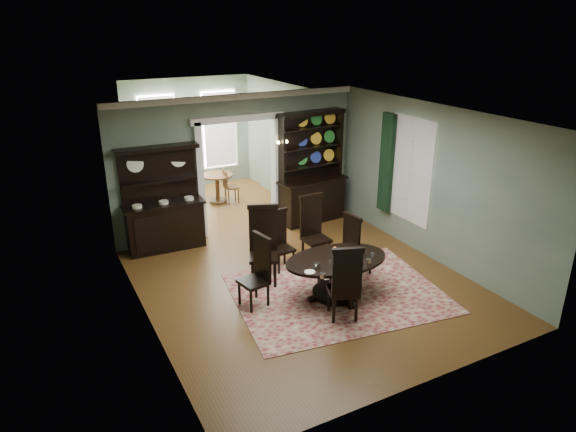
% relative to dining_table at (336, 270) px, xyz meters
% --- Properties ---
extents(room, '(5.51, 6.01, 3.01)m').
position_rel_dining_table_xyz_m(room, '(-0.26, 0.59, 1.09)').
color(room, brown).
rests_on(room, ground).
extents(parlor, '(3.51, 3.50, 3.01)m').
position_rel_dining_table_xyz_m(parlor, '(-0.26, 6.08, 1.02)').
color(parlor, brown).
rests_on(parlor, ground).
extents(doorway_trim, '(2.08, 0.25, 2.57)m').
position_rel_dining_table_xyz_m(doorway_trim, '(-0.26, 3.55, 1.13)').
color(doorway_trim, silver).
rests_on(doorway_trim, floor).
extents(right_window, '(0.15, 1.47, 2.12)m').
position_rel_dining_table_xyz_m(right_window, '(2.43, 1.48, 1.11)').
color(right_window, white).
rests_on(right_window, wall_right).
extents(wall_sconce, '(0.27, 0.21, 0.21)m').
position_rel_dining_table_xyz_m(wall_sconce, '(0.69, 3.40, 1.40)').
color(wall_sconce, '#BE7A32').
rests_on(wall_sconce, back_wall_right).
extents(rug, '(3.82, 3.14, 0.01)m').
position_rel_dining_table_xyz_m(rug, '(0.07, 0.05, -0.49)').
color(rug, maroon).
rests_on(rug, floor).
extents(dining_table, '(1.86, 1.76, 0.71)m').
position_rel_dining_table_xyz_m(dining_table, '(0.00, 0.00, 0.00)').
color(dining_table, black).
rests_on(dining_table, rug).
extents(centerpiece, '(1.32, 0.85, 0.22)m').
position_rel_dining_table_xyz_m(centerpiece, '(-0.04, -0.10, 0.28)').
color(centerpiece, silver).
rests_on(centerpiece, dining_table).
extents(chair_far_left, '(0.68, 0.67, 1.42)m').
position_rel_dining_table_xyz_m(chair_far_left, '(-0.83, 1.11, 0.25)').
color(chair_far_left, black).
rests_on(chair_far_left, rug).
extents(chair_far_mid, '(0.45, 0.43, 1.15)m').
position_rel_dining_table_xyz_m(chair_far_mid, '(-0.36, 1.42, 0.11)').
color(chair_far_mid, black).
rests_on(chair_far_mid, rug).
extents(chair_far_right, '(0.51, 0.48, 1.33)m').
position_rel_dining_table_xyz_m(chair_far_right, '(0.36, 1.39, 0.21)').
color(chair_far_right, black).
rests_on(chair_far_right, rug).
extents(chair_end_left, '(0.51, 0.52, 1.22)m').
position_rel_dining_table_xyz_m(chair_end_left, '(-1.27, 0.38, 0.15)').
color(chair_end_left, black).
rests_on(chair_end_left, rug).
extents(chair_end_right, '(0.47, 0.49, 1.20)m').
position_rel_dining_table_xyz_m(chair_end_right, '(0.71, 0.50, 0.14)').
color(chair_end_right, black).
rests_on(chair_end_right, rug).
extents(chair_near, '(0.60, 0.59, 1.29)m').
position_rel_dining_table_xyz_m(chair_near, '(-0.30, -0.71, 0.19)').
color(chair_near, black).
rests_on(chair_near, rug).
extents(sideboard, '(1.63, 0.63, 2.13)m').
position_rel_dining_table_xyz_m(sideboard, '(-2.03, 3.30, 0.25)').
color(sideboard, black).
rests_on(sideboard, floor).
extents(welsh_dresser, '(1.68, 0.75, 2.54)m').
position_rel_dining_table_xyz_m(welsh_dresser, '(1.41, 3.27, 0.43)').
color(welsh_dresser, black).
rests_on(welsh_dresser, floor).
extents(parlor_table, '(0.81, 0.81, 0.75)m').
position_rel_dining_table_xyz_m(parlor_table, '(-0.10, 5.44, -0.00)').
color(parlor_table, '#583919').
rests_on(parlor_table, parlor_floor).
extents(parlor_chair_left, '(0.40, 0.39, 0.92)m').
position_rel_dining_table_xyz_m(parlor_chair_left, '(-0.85, 5.35, 0.00)').
color(parlor_chair_left, '#583919').
rests_on(parlor_chair_left, parlor_floor).
extents(parlor_chair_right, '(0.38, 0.37, 0.88)m').
position_rel_dining_table_xyz_m(parlor_chair_right, '(0.15, 5.25, -0.02)').
color(parlor_chair_right, '#583919').
rests_on(parlor_chair_right, parlor_floor).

